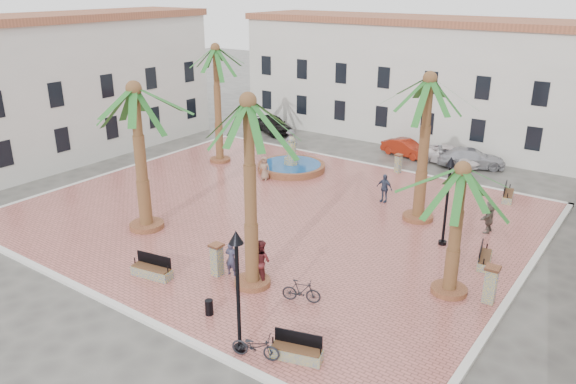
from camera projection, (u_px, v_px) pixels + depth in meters
name	position (u px, v px, depth m)	size (l,w,h in m)	color
ground	(273.00, 216.00, 30.76)	(120.00, 120.00, 0.00)	#56544F
plaza	(273.00, 214.00, 30.74)	(26.00, 22.00, 0.15)	#B66259
kerb_n	(368.00, 164.00, 39.11)	(26.30, 0.30, 0.16)	silver
kerb_s	(107.00, 301.00, 22.36)	(26.30, 0.30, 0.16)	silver
kerb_e	(519.00, 284.00, 23.65)	(0.30, 22.30, 0.16)	silver
kerb_w	(119.00, 171.00, 37.82)	(0.30, 22.30, 0.16)	silver
building_north	(425.00, 80.00, 44.30)	(30.40, 7.40, 9.50)	silver
building_west	(57.00, 88.00, 39.34)	(6.40, 24.40, 10.00)	silver
fountain	(291.00, 166.00, 37.58)	(4.51, 4.51, 2.33)	brown
palm_nw	(216.00, 60.00, 37.14)	(4.66, 4.66, 8.13)	brown
palm_sw	(135.00, 108.00, 26.70)	(5.70, 5.70, 7.55)	brown
palm_s	(249.00, 123.00, 21.05)	(4.94, 4.94, 8.09)	brown
palm_e	(461.00, 188.00, 21.29)	(4.77, 4.77, 5.61)	brown
palm_ne	(428.00, 96.00, 27.63)	(5.24, 5.24, 7.82)	brown
bench_s	(152.00, 271.00, 24.01)	(1.92, 0.88, 0.98)	gray
bench_se	(297.00, 352.00, 18.76)	(1.85, 1.02, 0.94)	gray
bench_e	(484.00, 259.00, 25.07)	(0.87, 1.77, 0.90)	gray
bench_ne	(508.00, 195.00, 32.49)	(0.86, 1.83, 0.93)	gray
lamppost_s	(237.00, 271.00, 18.22)	(0.49, 0.49, 4.52)	black
lamppost_e	(448.00, 186.00, 26.02)	(0.48, 0.48, 4.41)	black
bollard_se	(217.00, 259.00, 23.99)	(0.53, 0.53, 1.46)	gray
bollard_n	(398.00, 163.00, 37.03)	(0.51, 0.51, 1.24)	gray
bollard_e	(491.00, 284.00, 21.92)	(0.59, 0.59, 1.56)	gray
litter_bin	(209.00, 307.00, 21.26)	(0.32, 0.32, 0.62)	black
cyclist_a	(231.00, 258.00, 24.01)	(0.56, 0.37, 1.55)	#34344F
bicycle_a	(256.00, 346.00, 18.77)	(0.59, 1.70, 0.89)	black
cyclist_b	(261.00, 261.00, 23.38)	(0.93, 0.72, 1.91)	#571C1F
bicycle_b	(301.00, 291.00, 22.06)	(0.44, 1.57, 0.94)	black
pedestrian_fountain_a	(265.00, 168.00, 35.62)	(0.74, 0.48, 1.52)	#856752
pedestrian_fountain_b	(384.00, 188.00, 32.01)	(0.98, 0.41, 1.67)	#343E57
pedestrian_north	(291.00, 141.00, 41.09)	(1.15, 0.66, 1.79)	#55555A
pedestrian_east	(489.00, 217.00, 28.12)	(1.53, 0.49, 1.64)	#685F53
car_black	(273.00, 124.00, 47.26)	(1.78, 4.42, 1.51)	black
car_red	(406.00, 148.00, 41.03)	(1.30, 3.72, 1.23)	maroon
car_silver	(471.00, 158.00, 38.56)	(1.84, 4.53, 1.31)	#ADAEB6
car_white	(452.00, 156.00, 39.25)	(2.03, 4.40, 1.22)	white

